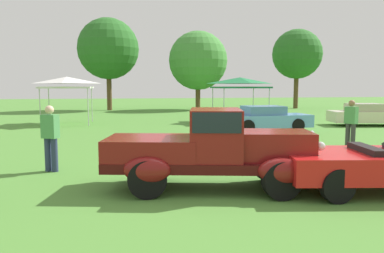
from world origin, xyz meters
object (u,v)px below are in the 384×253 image
at_px(show_car_cream, 366,115).
at_px(spectator_between_cars, 50,136).
at_px(feature_pickup_truck, 212,149).
at_px(canopy_tent_center_field, 240,82).
at_px(show_car_skyblue, 266,119).
at_px(canopy_tent_left_field, 67,82).
at_px(spectator_by_row, 351,122).

xyz_separation_m(show_car_cream, spectator_between_cars, (-15.09, -8.66, 0.31)).
bearing_deg(feature_pickup_truck, canopy_tent_center_field, 70.20).
xyz_separation_m(show_car_skyblue, canopy_tent_left_field, (-9.98, 5.22, 1.82)).
height_order(spectator_by_row, canopy_tent_center_field, canopy_tent_center_field).
bearing_deg(show_car_cream, spectator_by_row, -128.78).
relative_size(feature_pickup_truck, canopy_tent_left_field, 1.65).
bearing_deg(show_car_skyblue, spectator_by_row, -78.57).
bearing_deg(feature_pickup_truck, canopy_tent_left_field, 108.57).
bearing_deg(show_car_cream, canopy_tent_center_field, 152.00).
bearing_deg(show_car_cream, feature_pickup_truck, -136.13).
bearing_deg(show_car_skyblue, canopy_tent_center_field, 88.01).
distance_m(show_car_skyblue, spectator_by_row, 5.42).
xyz_separation_m(show_car_cream, canopy_tent_center_field, (-6.28, 3.34, 1.82)).
bearing_deg(show_car_skyblue, show_car_cream, 12.12).
relative_size(show_car_cream, spectator_between_cars, 2.49).
bearing_deg(spectator_between_cars, show_car_cream, 29.85).
height_order(feature_pickup_truck, spectator_by_row, feature_pickup_truck).
xyz_separation_m(feature_pickup_truck, spectator_between_cars, (-3.65, 2.34, 0.05)).
relative_size(spectator_by_row, canopy_tent_center_field, 0.56).
distance_m(spectator_between_cars, canopy_tent_left_field, 12.66).
xyz_separation_m(spectator_by_row, canopy_tent_center_field, (-0.91, 10.02, 1.51)).
bearing_deg(spectator_between_cars, canopy_tent_left_field, 96.08).
bearing_deg(spectator_by_row, canopy_tent_left_field, 136.40).
height_order(feature_pickup_truck, show_car_skyblue, feature_pickup_truck).
bearing_deg(canopy_tent_left_field, show_car_skyblue, -27.62).
xyz_separation_m(feature_pickup_truck, canopy_tent_left_field, (-4.98, 14.83, 1.56)).
bearing_deg(canopy_tent_left_field, spectator_by_row, -43.60).
xyz_separation_m(feature_pickup_truck, spectator_by_row, (6.07, 4.31, 0.05)).
xyz_separation_m(show_car_cream, spectator_by_row, (-5.37, -6.69, 0.31)).
xyz_separation_m(show_car_skyblue, spectator_by_row, (1.07, -5.30, 0.31)).
distance_m(canopy_tent_left_field, canopy_tent_center_field, 10.15).
relative_size(canopy_tent_left_field, canopy_tent_center_field, 0.92).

